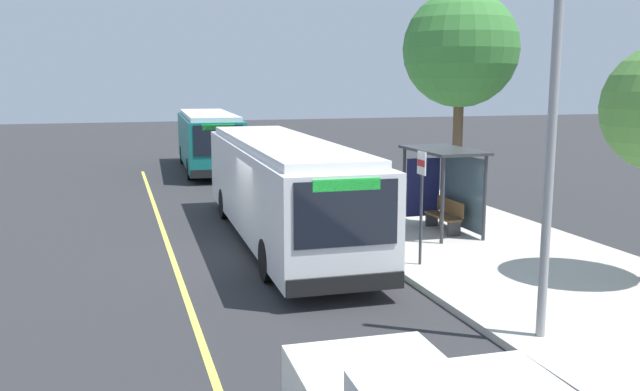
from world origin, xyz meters
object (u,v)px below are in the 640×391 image
transit_bus_second (208,139)px  waiting_bench (445,215)px  transit_bus_main (282,186)px  pedestrian_commuter (371,192)px  route_sign_post (421,192)px

transit_bus_second → waiting_bench: (16.96, 4.71, -0.98)m
transit_bus_second → waiting_bench: transit_bus_second is taller
transit_bus_main → pedestrian_commuter: size_ratio=7.34×
transit_bus_second → route_sign_post: 20.29m
transit_bus_second → waiting_bench: bearing=15.5°
route_sign_post → pedestrian_commuter: size_ratio=1.66×
transit_bus_main → pedestrian_commuter: transit_bus_main is taller
transit_bus_main → route_sign_post: same height
pedestrian_commuter → transit_bus_main: bearing=-70.3°
pedestrian_commuter → transit_bus_second: bearing=-168.4°
transit_bus_second → waiting_bench: 17.63m
waiting_bench → route_sign_post: size_ratio=0.57×
transit_bus_second → route_sign_post: same height
waiting_bench → pedestrian_commuter: pedestrian_commuter is taller
waiting_bench → route_sign_post: (3.19, -2.32, 1.32)m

